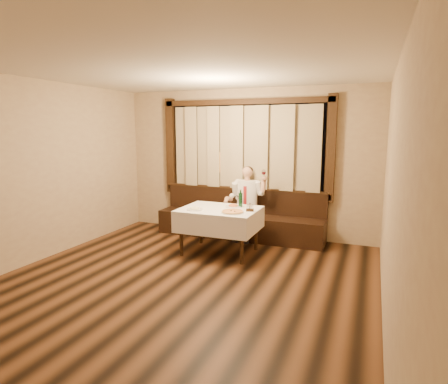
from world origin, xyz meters
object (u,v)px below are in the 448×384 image
at_px(dining_table, 219,215).
at_px(pasta_cream, 195,208).
at_px(cruet_caddy, 250,208).
at_px(green_bottle, 240,200).
at_px(banquette, 240,221).
at_px(pizza, 233,212).
at_px(pasta_red, 233,205).
at_px(seated_man, 246,197).

xyz_separation_m(dining_table, pasta_cream, (-0.33, -0.24, 0.14)).
bearing_deg(cruet_caddy, dining_table, 161.70).
bearing_deg(dining_table, pasta_cream, -143.82).
distance_m(green_bottle, cruet_caddy, 0.36).
height_order(banquette, pizza, banquette).
xyz_separation_m(banquette, pasta_red, (0.16, -0.82, 0.48)).
distance_m(pasta_red, seated_man, 0.73).
xyz_separation_m(pizza, seated_man, (-0.16, 1.16, 0.03)).
xyz_separation_m(pasta_cream, seated_man, (0.48, 1.18, 0.01)).
bearing_deg(seated_man, pasta_cream, -112.28).
height_order(pasta_cream, green_bottle, green_bottle).
bearing_deg(green_bottle, pasta_red, -165.14).
bearing_deg(dining_table, pizza, -35.20).
distance_m(pasta_cream, cruet_caddy, 0.89).
bearing_deg(pizza, pasta_cream, -177.88).
bearing_deg(banquette, dining_table, -90.00).
relative_size(dining_table, pizza, 3.57).
xyz_separation_m(pizza, pasta_red, (-0.15, 0.43, 0.02)).
relative_size(dining_table, pasta_cream, 4.88).
distance_m(pizza, pasta_red, 0.45).
bearing_deg(seated_man, pasta_red, -88.82).
bearing_deg(cruet_caddy, seated_man, 95.20).
distance_m(pasta_red, cruet_caddy, 0.43).
height_order(pasta_red, cruet_caddy, cruet_caddy).
distance_m(pizza, cruet_caddy, 0.30).
bearing_deg(pizza, green_bottle, 93.81).
bearing_deg(seated_man, cruet_caddy, -68.18).
relative_size(dining_table, cruet_caddy, 9.54).
height_order(pizza, cruet_caddy, cruet_caddy).
xyz_separation_m(banquette, cruet_caddy, (0.53, -1.04, 0.49)).
relative_size(green_bottle, seated_man, 0.22).
relative_size(banquette, pasta_cream, 12.30).
xyz_separation_m(pasta_cream, cruet_caddy, (0.86, 0.23, 0.01)).
relative_size(pasta_red, pasta_cream, 1.01).
height_order(pasta_red, pasta_cream, same).
height_order(dining_table, pizza, pizza).
relative_size(pizza, cruet_caddy, 2.68).
bearing_deg(banquette, pasta_cream, -104.74).
relative_size(pasta_cream, green_bottle, 0.88).
height_order(banquette, green_bottle, green_bottle).
xyz_separation_m(pasta_red, seated_man, (-0.02, 0.73, 0.01)).
bearing_deg(cruet_caddy, banquette, 100.41).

